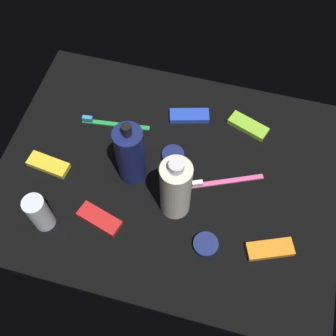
{
  "coord_description": "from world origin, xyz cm",
  "views": [
    {
      "loc": [
        -12.28,
        46.41,
        89.69
      ],
      "look_at": [
        0.0,
        0.0,
        3.0
      ],
      "focal_mm": 43.99,
      "sensor_mm": 36.0,
      "label": 1
    }
  ],
  "objects_px": {
    "snack_bar_yellow": "(48,165)",
    "snack_bar_blue": "(189,116)",
    "toothbrush_pink": "(223,181)",
    "toothbrush_green": "(112,123)",
    "cream_tin_left": "(206,244)",
    "deodorant_stick": "(39,213)",
    "snack_bar_red": "(99,219)",
    "snack_bar_lime": "(248,126)",
    "bodywash_bottle": "(176,189)",
    "lotion_bottle": "(130,155)",
    "cream_tin_right": "(172,155)",
    "snack_bar_orange": "(270,249)"
  },
  "relations": [
    {
      "from": "deodorant_stick",
      "to": "snack_bar_red",
      "type": "xyz_separation_m",
      "value": [
        -0.12,
        -0.04,
        -0.05
      ]
    },
    {
      "from": "bodywash_bottle",
      "to": "snack_bar_red",
      "type": "xyz_separation_m",
      "value": [
        0.16,
        0.08,
        -0.08
      ]
    },
    {
      "from": "deodorant_stick",
      "to": "toothbrush_pink",
      "type": "bearing_deg",
      "value": -151.29
    },
    {
      "from": "lotion_bottle",
      "to": "bodywash_bottle",
      "type": "distance_m",
      "value": 0.14
    },
    {
      "from": "snack_bar_lime",
      "to": "snack_bar_red",
      "type": "distance_m",
      "value": 0.45
    },
    {
      "from": "deodorant_stick",
      "to": "lotion_bottle",
      "type": "bearing_deg",
      "value": -132.03
    },
    {
      "from": "snack_bar_red",
      "to": "snack_bar_orange",
      "type": "bearing_deg",
      "value": -159.55
    },
    {
      "from": "snack_bar_red",
      "to": "snack_bar_yellow",
      "type": "distance_m",
      "value": 0.2
    },
    {
      "from": "snack_bar_blue",
      "to": "snack_bar_lime",
      "type": "xyz_separation_m",
      "value": [
        -0.16,
        -0.01,
        0.0
      ]
    },
    {
      "from": "deodorant_stick",
      "to": "snack_bar_red",
      "type": "bearing_deg",
      "value": -162.84
    },
    {
      "from": "toothbrush_pink",
      "to": "snack_bar_lime",
      "type": "distance_m",
      "value": 0.18
    },
    {
      "from": "toothbrush_pink",
      "to": "snack_bar_red",
      "type": "xyz_separation_m",
      "value": [
        0.26,
        0.17,
        0.0
      ]
    },
    {
      "from": "lotion_bottle",
      "to": "cream_tin_left",
      "type": "relative_size",
      "value": 3.55
    },
    {
      "from": "lotion_bottle",
      "to": "snack_bar_lime",
      "type": "relative_size",
      "value": 1.95
    },
    {
      "from": "toothbrush_pink",
      "to": "snack_bar_blue",
      "type": "bearing_deg",
      "value": -53.71
    },
    {
      "from": "snack_bar_yellow",
      "to": "snack_bar_blue",
      "type": "bearing_deg",
      "value": -134.98
    },
    {
      "from": "toothbrush_green",
      "to": "snack_bar_blue",
      "type": "xyz_separation_m",
      "value": [
        -0.19,
        -0.08,
        0.0
      ]
    },
    {
      "from": "snack_bar_blue",
      "to": "cream_tin_right",
      "type": "xyz_separation_m",
      "value": [
        0.01,
        0.13,
        0.0
      ]
    },
    {
      "from": "bodywash_bottle",
      "to": "deodorant_stick",
      "type": "relative_size",
      "value": 1.85
    },
    {
      "from": "snack_bar_red",
      "to": "cream_tin_left",
      "type": "height_order",
      "value": "same"
    },
    {
      "from": "toothbrush_green",
      "to": "cream_tin_right",
      "type": "xyz_separation_m",
      "value": [
        -0.18,
        0.06,
        0.0
      ]
    },
    {
      "from": "bodywash_bottle",
      "to": "snack_bar_yellow",
      "type": "relative_size",
      "value": 1.94
    },
    {
      "from": "toothbrush_pink",
      "to": "snack_bar_blue",
      "type": "height_order",
      "value": "toothbrush_pink"
    },
    {
      "from": "toothbrush_green",
      "to": "snack_bar_red",
      "type": "bearing_deg",
      "value": 102.71
    },
    {
      "from": "snack_bar_orange",
      "to": "snack_bar_red",
      "type": "xyz_separation_m",
      "value": [
        0.39,
        0.03,
        0.0
      ]
    },
    {
      "from": "snack_bar_lime",
      "to": "snack_bar_orange",
      "type": "bearing_deg",
      "value": 128.2
    },
    {
      "from": "lotion_bottle",
      "to": "toothbrush_green",
      "type": "xyz_separation_m",
      "value": [
        0.1,
        -0.13,
        -0.08
      ]
    },
    {
      "from": "lotion_bottle",
      "to": "toothbrush_pink",
      "type": "height_order",
      "value": "lotion_bottle"
    },
    {
      "from": "deodorant_stick",
      "to": "snack_bar_yellow",
      "type": "distance_m",
      "value": 0.16
    },
    {
      "from": "snack_bar_lime",
      "to": "snack_bar_orange",
      "type": "xyz_separation_m",
      "value": [
        -0.1,
        0.32,
        0.0
      ]
    },
    {
      "from": "snack_bar_lime",
      "to": "snack_bar_orange",
      "type": "relative_size",
      "value": 1.0
    },
    {
      "from": "snack_bar_orange",
      "to": "cream_tin_left",
      "type": "xyz_separation_m",
      "value": [
        0.14,
        0.03,
        0.0
      ]
    },
    {
      "from": "snack_bar_yellow",
      "to": "cream_tin_left",
      "type": "xyz_separation_m",
      "value": [
        -0.42,
        0.1,
        0.0
      ]
    },
    {
      "from": "deodorant_stick",
      "to": "snack_bar_blue",
      "type": "distance_m",
      "value": 0.46
    },
    {
      "from": "deodorant_stick",
      "to": "cream_tin_left",
      "type": "bearing_deg",
      "value": -173.93
    },
    {
      "from": "snack_bar_blue",
      "to": "cream_tin_right",
      "type": "relative_size",
      "value": 1.84
    },
    {
      "from": "lotion_bottle",
      "to": "deodorant_stick",
      "type": "xyz_separation_m",
      "value": [
        0.16,
        0.18,
        -0.03
      ]
    },
    {
      "from": "toothbrush_pink",
      "to": "snack_bar_blue",
      "type": "xyz_separation_m",
      "value": [
        0.12,
        -0.17,
        0.0
      ]
    },
    {
      "from": "deodorant_stick",
      "to": "cream_tin_left",
      "type": "relative_size",
      "value": 1.92
    },
    {
      "from": "deodorant_stick",
      "to": "snack_bar_red",
      "type": "distance_m",
      "value": 0.13
    },
    {
      "from": "snack_bar_orange",
      "to": "cream_tin_right",
      "type": "xyz_separation_m",
      "value": [
        0.27,
        -0.18,
        0.0
      ]
    },
    {
      "from": "toothbrush_green",
      "to": "snack_bar_yellow",
      "type": "xyz_separation_m",
      "value": [
        0.11,
        0.16,
        0.0
      ]
    },
    {
      "from": "lotion_bottle",
      "to": "snack_bar_yellow",
      "type": "xyz_separation_m",
      "value": [
        0.21,
        0.03,
        -0.08
      ]
    },
    {
      "from": "bodywash_bottle",
      "to": "snack_bar_blue",
      "type": "bearing_deg",
      "value": -84.09
    },
    {
      "from": "deodorant_stick",
      "to": "snack_bar_yellow",
      "type": "height_order",
      "value": "deodorant_stick"
    },
    {
      "from": "bodywash_bottle",
      "to": "snack_bar_lime",
      "type": "xyz_separation_m",
      "value": [
        -0.13,
        -0.27,
        -0.08
      ]
    },
    {
      "from": "snack_bar_yellow",
      "to": "cream_tin_left",
      "type": "height_order",
      "value": "same"
    },
    {
      "from": "cream_tin_left",
      "to": "cream_tin_right",
      "type": "height_order",
      "value": "same"
    },
    {
      "from": "cream_tin_left",
      "to": "deodorant_stick",
      "type": "bearing_deg",
      "value": 6.07
    },
    {
      "from": "toothbrush_green",
      "to": "snack_bar_lime",
      "type": "relative_size",
      "value": 1.73
    }
  ]
}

